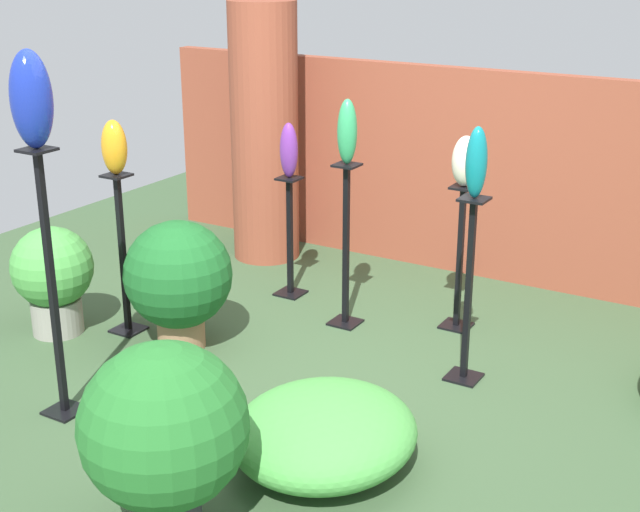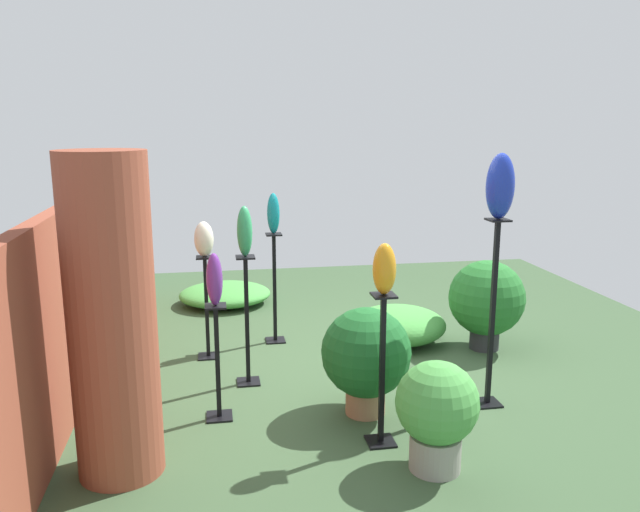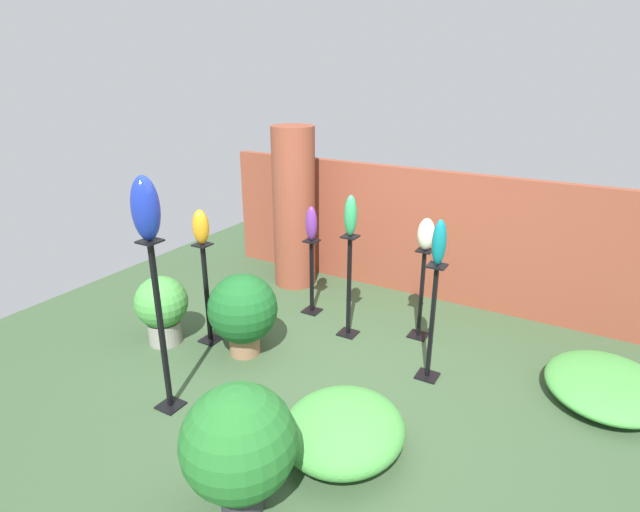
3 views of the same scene
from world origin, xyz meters
name	(u,v)px [view 1 (image 1 of 3)]	position (x,y,z in m)	size (l,w,h in m)	color
ground_plane	(324,381)	(0.00, 0.00, 0.00)	(8.00, 8.00, 0.00)	#385133
brick_wall_back	(470,174)	(0.00, 2.22, 0.81)	(5.60, 0.12, 1.62)	brown
brick_pillar	(265,134)	(-1.59, 1.72, 1.05)	(0.55, 0.55, 2.09)	brown
pedestal_ivory	(460,265)	(0.37, 1.16, 0.46)	(0.20, 0.20, 1.01)	black
pedestal_jade	(346,253)	(-0.31, 0.82, 0.52)	(0.20, 0.20, 1.14)	black
pedestal_violet	(290,243)	(-0.94, 1.08, 0.41)	(0.20, 0.20, 0.91)	black
pedestal_cobalt	(53,296)	(-1.07, -1.08, 0.71)	(0.20, 0.20, 1.53)	black
pedestal_amber	(123,262)	(-1.53, -0.05, 0.50)	(0.20, 0.20, 1.10)	black
pedestal_teal	(468,299)	(0.71, 0.47, 0.52)	(0.20, 0.20, 1.15)	black
art_vase_ivory	(465,161)	(0.37, 1.16, 1.17)	(0.18, 0.18, 0.33)	beige
art_vase_jade	(347,132)	(-0.31, 0.82, 1.36)	(0.13, 0.13, 0.43)	#2D9356
art_vase_violet	(289,150)	(-0.94, 1.08, 1.11)	(0.13, 0.12, 0.40)	#6B2D8C
art_vase_cobalt	(31,99)	(-1.07, -1.08, 1.78)	(0.21, 0.22, 0.50)	#192D9E
art_vase_amber	(114,147)	(-1.53, -0.05, 1.28)	(0.17, 0.16, 0.36)	orange
art_vase_teal	(476,162)	(0.71, 0.47, 1.35)	(0.12, 0.13, 0.41)	#0F727A
potted_plant_mid_right	(164,429)	(0.13, -1.60, 0.52)	(0.76, 0.76, 0.91)	#2D2D33
potted_plant_back_center	(178,278)	(-1.06, -0.06, 0.48)	(0.70, 0.70, 0.86)	#936B4C
potted_plant_front_left	(53,274)	(-1.93, -0.32, 0.42)	(0.55, 0.55, 0.75)	gray
foliage_bed_east	(324,432)	(0.46, -0.78, 0.18)	(0.93, 1.01, 0.37)	#479942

